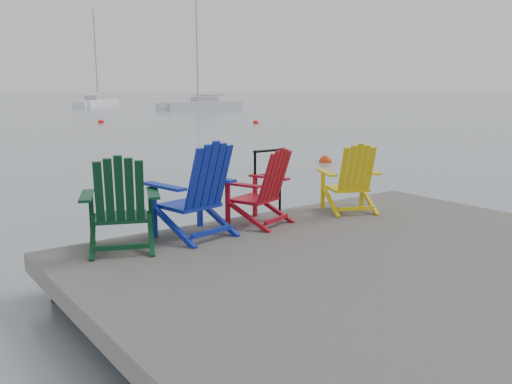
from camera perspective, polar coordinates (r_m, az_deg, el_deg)
ground at (r=5.93m, az=14.05°, el=-11.58°), size 400.00×400.00×0.00m
dock at (r=5.81m, az=14.21°, el=-8.41°), size 6.00×5.00×1.40m
handrail at (r=7.53m, az=1.24°, el=1.81°), size 0.48×0.04×0.90m
chair_green at (r=5.97m, az=-14.08°, el=-1.14°), size 1.01×0.97×1.04m
chair_blue at (r=6.34m, az=-6.25°, el=0.21°), size 1.00×0.94×1.12m
chair_red at (r=6.90m, az=0.65°, el=0.54°), size 0.93×0.89×0.98m
chair_yellow at (r=7.72m, az=9.99°, el=1.48°), size 0.95×0.91×0.97m
sailboat_mid at (r=64.42m, az=-16.43°, el=8.91°), size 6.94×7.08×10.93m
sailboat_far at (r=56.07m, az=-5.73°, el=9.05°), size 8.21×2.19×11.35m
buoy_a at (r=16.57m, az=7.31°, el=3.15°), size 0.40×0.40×0.40m
buoy_c at (r=33.98m, az=-0.03°, el=7.24°), size 0.39×0.39×0.39m
buoy_d at (r=35.87m, az=-15.99°, el=7.02°), size 0.41×0.41×0.41m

